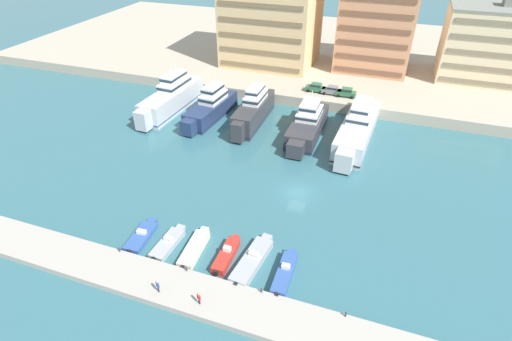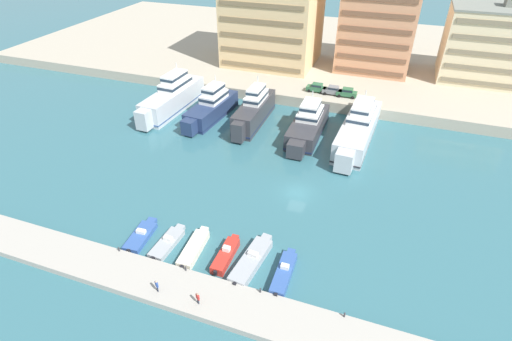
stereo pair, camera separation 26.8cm
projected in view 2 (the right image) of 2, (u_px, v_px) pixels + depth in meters
ground_plane at (297, 193)px, 58.24m from camera, size 400.00×400.00×0.00m
quay_promenade at (358, 55)px, 106.89m from camera, size 180.00×70.00×2.17m
pier_dock at (244, 309)px, 41.17m from camera, size 120.00×5.22×0.80m
yacht_silver_far_left at (172, 97)px, 80.00m from camera, size 5.42×20.77×8.99m
yacht_navy_left at (211, 107)px, 77.33m from camera, size 5.58×17.29×8.00m
yacht_charcoal_mid_left at (254, 110)px, 75.29m from camera, size 3.96×17.49×8.55m
yacht_charcoal_center_left at (308, 124)px, 71.75m from camera, size 5.12×18.12×7.55m
yacht_silver_center at (358, 128)px, 69.68m from camera, size 6.03×23.05×8.36m
motorboat_blue_far_left at (141, 236)px, 50.29m from camera, size 2.54×6.47×1.16m
motorboat_grey_left at (168, 243)px, 49.23m from camera, size 2.22×6.55×1.19m
motorboat_cream_mid_left at (194, 248)px, 48.29m from camera, size 2.15×7.09×0.99m
motorboat_red_center_left at (226, 255)px, 47.31m from camera, size 1.62×6.43×1.62m
motorboat_grey_center at (252, 260)px, 46.59m from camera, size 2.99×8.75×1.53m
motorboat_blue_center_right at (284, 273)px, 44.98m from camera, size 1.82×7.17×1.57m
car_green_far_left at (317, 87)px, 83.08m from camera, size 4.16×2.03×1.80m
car_grey_left at (333, 90)px, 81.91m from camera, size 4.12×1.97×1.80m
car_green_mid_left at (347, 92)px, 80.97m from camera, size 4.13×1.98×1.80m
apartment_block_far_left at (273, 11)px, 92.96m from camera, size 21.23×18.30×25.57m
apartment_block_left at (379, 21)px, 89.60m from camera, size 16.50×14.45×23.61m
apartment_block_mid_left at (488, 44)px, 85.52m from camera, size 17.76×14.34×17.53m
pedestrian_near_edge at (198, 298)px, 40.81m from camera, size 0.52×0.39×1.54m
pedestrian_mid_deck at (157, 285)px, 42.08m from camera, size 0.53×0.43×1.61m
bollard_west at (119, 249)px, 47.32m from camera, size 0.20×0.20×0.61m
bollard_west_mid at (186, 268)px, 44.82m from camera, size 0.20×0.20×0.61m
bollard_east_mid at (260, 290)px, 42.32m from camera, size 0.20×0.20×0.61m
bollard_east at (345, 315)px, 39.81m from camera, size 0.20×0.20×0.61m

